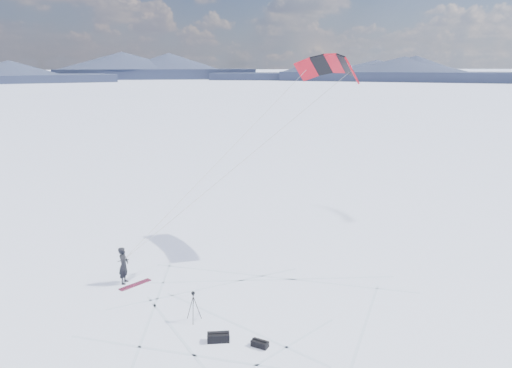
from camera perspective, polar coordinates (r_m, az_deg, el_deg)
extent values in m
plane|color=white|center=(21.42, -8.09, -15.50)|extent=(1800.00, 1800.00, 0.00)
cube|color=black|center=(336.00, 22.60, 11.27)|extent=(147.80, 124.57, 5.31)
cone|color=black|center=(335.94, 22.64, 11.72)|extent=(89.40, 89.40, 8.00)
cube|color=black|center=(338.24, 5.18, 12.24)|extent=(156.56, 89.15, 5.31)
cone|color=black|center=(338.19, 5.19, 12.69)|extent=(80.64, 80.64, 8.00)
cube|color=black|center=(338.80, -12.21, 12.00)|extent=(150.00, 45.00, 5.31)
cone|color=black|center=(338.75, -12.24, 12.44)|extent=(64.00, 64.00, 8.00)
cube|color=#AABDD6|center=(20.04, -17.65, -18.23)|extent=(3.52, 7.29, 0.01)
cube|color=#AABDD6|center=(21.92, -12.53, -14.96)|extent=(6.45, 7.79, 0.01)
cube|color=#AABDD6|center=(23.99, -8.37, -12.14)|extent=(11.66, 3.07, 0.01)
cube|color=#AABDD6|center=(19.20, -1.76, -19.07)|extent=(1.27, 5.91, 0.01)
cube|color=#AABDD6|center=(21.44, 1.73, -15.31)|extent=(6.52, 4.83, 0.01)
cube|color=#AABDD6|center=(23.81, 4.44, -12.24)|extent=(8.85, 4.87, 0.01)
cube|color=#AABDD6|center=(20.05, -14.94, -18.03)|extent=(5.61, 2.36, 0.01)
imported|color=black|center=(25.50, -14.76, -10.87)|extent=(0.61, 0.76, 1.83)
cube|color=maroon|center=(25.13, -13.64, -11.11)|extent=(1.54, 1.20, 0.04)
cylinder|color=black|center=(21.37, -6.72, -13.85)|extent=(0.36, 0.14, 1.10)
cylinder|color=black|center=(21.41, -7.53, -13.83)|extent=(0.29, 0.26, 1.10)
cylinder|color=black|center=(21.16, -7.20, -14.16)|extent=(0.10, 0.37, 1.10)
cylinder|color=black|center=(21.14, -7.18, -13.02)|extent=(0.03, 0.03, 0.33)
cube|color=black|center=(21.04, -7.20, -12.48)|extent=(0.08, 0.08, 0.05)
cube|color=black|center=(21.01, -7.21, -12.27)|extent=(0.14, 0.12, 0.10)
cylinder|color=black|center=(21.08, -7.23, -12.17)|extent=(0.07, 0.10, 0.07)
cube|color=black|center=(20.03, -4.33, -17.08)|extent=(0.89, 0.51, 0.32)
cylinder|color=black|center=(19.94, -4.34, -16.63)|extent=(0.81, 0.18, 0.08)
cube|color=black|center=(19.67, 0.44, -17.80)|extent=(0.69, 0.65, 0.24)
cylinder|color=black|center=(19.60, 0.44, -17.45)|extent=(0.51, 0.45, 0.07)
cube|color=red|center=(27.21, 10.91, 12.64)|extent=(0.97, 1.29, 1.43)
cube|color=black|center=(28.16, 10.20, 13.23)|extent=(0.88, 1.33, 1.26)
cube|color=red|center=(29.05, 9.01, 13.46)|extent=(1.13, 1.31, 1.07)
cube|color=black|center=(29.80, 7.50, 13.34)|extent=(1.35, 1.21, 1.26)
cube|color=red|center=(30.35, 5.82, 12.89)|extent=(1.51, 1.02, 1.43)
cylinder|color=gray|center=(25.04, -1.56, 2.62)|extent=(12.07, 1.86, 8.87)
cylinder|color=gray|center=(26.78, -3.63, 3.32)|extent=(10.83, 5.68, 8.87)
cylinder|color=black|center=(25.04, -14.93, -8.43)|extent=(0.53, 0.20, 0.03)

